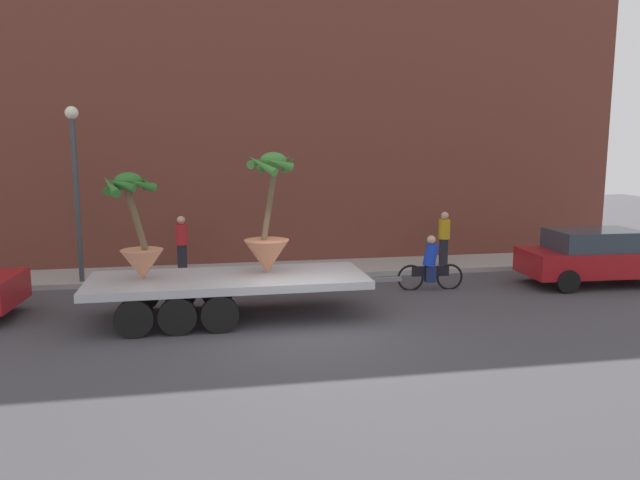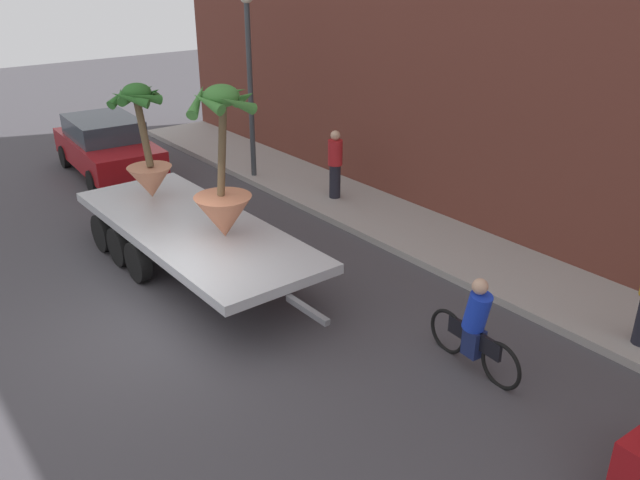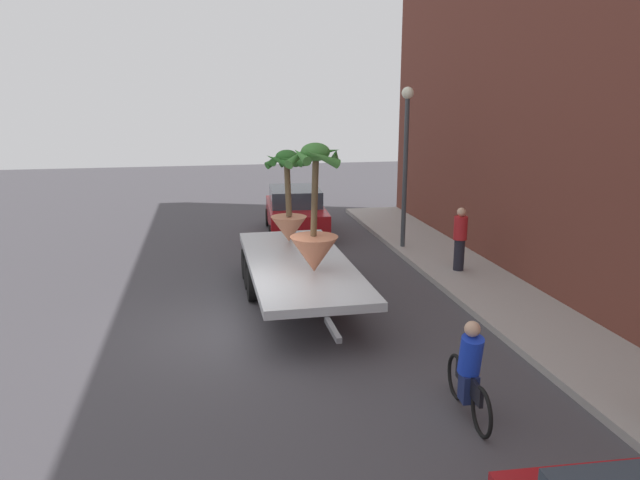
{
  "view_description": "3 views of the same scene",
  "coord_description": "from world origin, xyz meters",
  "px_view_note": "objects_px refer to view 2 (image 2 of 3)",
  "views": [
    {
      "loc": [
        -2.1,
        -12.44,
        4.02
      ],
      "look_at": [
        0.66,
        2.21,
        1.63
      ],
      "focal_mm": 34.35,
      "sensor_mm": 36.0,
      "label": 1
    },
    {
      "loc": [
        8.94,
        -3.71,
        5.79
      ],
      "look_at": [
        1.04,
        2.46,
        1.3
      ],
      "focal_mm": 36.08,
      "sensor_mm": 36.0,
      "label": 2
    },
    {
      "loc": [
        11.52,
        -0.62,
        4.76
      ],
      "look_at": [
        -0.78,
        1.75,
        1.67
      ],
      "focal_mm": 33.23,
      "sensor_mm": 36.0,
      "label": 3
    }
  ],
  "objects_px": {
    "potted_palm_rear": "(146,151)",
    "pedestrian_near_gate": "(335,163)",
    "flatbed_trailer": "(187,230)",
    "trailing_car": "(107,145)",
    "cyclist": "(475,329)",
    "street_lamp": "(249,61)",
    "potted_palm_middle": "(223,188)"
  },
  "relations": [
    {
      "from": "potted_palm_rear",
      "to": "cyclist",
      "type": "height_order",
      "value": "potted_palm_rear"
    },
    {
      "from": "potted_palm_rear",
      "to": "trailing_car",
      "type": "distance_m",
      "value": 5.21
    },
    {
      "from": "flatbed_trailer",
      "to": "cyclist",
      "type": "relative_size",
      "value": 3.97
    },
    {
      "from": "potted_palm_rear",
      "to": "pedestrian_near_gate",
      "type": "height_order",
      "value": "potted_palm_rear"
    },
    {
      "from": "pedestrian_near_gate",
      "to": "street_lamp",
      "type": "bearing_deg",
      "value": -166.76
    },
    {
      "from": "cyclist",
      "to": "pedestrian_near_gate",
      "type": "xyz_separation_m",
      "value": [
        -6.74,
        2.81,
        0.37
      ]
    },
    {
      "from": "potted_palm_rear",
      "to": "trailing_car",
      "type": "relative_size",
      "value": 0.54
    },
    {
      "from": "street_lamp",
      "to": "trailing_car",
      "type": "bearing_deg",
      "value": -135.98
    },
    {
      "from": "flatbed_trailer",
      "to": "potted_palm_middle",
      "type": "distance_m",
      "value": 1.69
    },
    {
      "from": "flatbed_trailer",
      "to": "street_lamp",
      "type": "bearing_deg",
      "value": 133.42
    },
    {
      "from": "street_lamp",
      "to": "potted_palm_rear",
      "type": "bearing_deg",
      "value": -62.92
    },
    {
      "from": "potted_palm_rear",
      "to": "potted_palm_middle",
      "type": "relative_size",
      "value": 0.85
    },
    {
      "from": "cyclist",
      "to": "pedestrian_near_gate",
      "type": "relative_size",
      "value": 1.08
    },
    {
      "from": "pedestrian_near_gate",
      "to": "street_lamp",
      "type": "height_order",
      "value": "street_lamp"
    },
    {
      "from": "cyclist",
      "to": "trailing_car",
      "type": "xyz_separation_m",
      "value": [
        -12.51,
        -0.76,
        0.16
      ]
    },
    {
      "from": "pedestrian_near_gate",
      "to": "potted_palm_middle",
      "type": "bearing_deg",
      "value": -63.7
    },
    {
      "from": "cyclist",
      "to": "trailing_car",
      "type": "distance_m",
      "value": 12.54
    },
    {
      "from": "flatbed_trailer",
      "to": "trailing_car",
      "type": "xyz_separation_m",
      "value": [
        -6.71,
        0.97,
        0.06
      ]
    },
    {
      "from": "flatbed_trailer",
      "to": "potted_palm_middle",
      "type": "bearing_deg",
      "value": 9.5
    },
    {
      "from": "flatbed_trailer",
      "to": "pedestrian_near_gate",
      "type": "relative_size",
      "value": 4.27
    },
    {
      "from": "flatbed_trailer",
      "to": "cyclist",
      "type": "xyz_separation_m",
      "value": [
        5.8,
        1.73,
        -0.1
      ]
    },
    {
      "from": "trailing_car",
      "to": "pedestrian_near_gate",
      "type": "height_order",
      "value": "pedestrian_near_gate"
    },
    {
      "from": "potted_palm_middle",
      "to": "trailing_car",
      "type": "bearing_deg",
      "value": 174.45
    },
    {
      "from": "flatbed_trailer",
      "to": "potted_palm_rear",
      "type": "distance_m",
      "value": 2.1
    },
    {
      "from": "flatbed_trailer",
      "to": "trailing_car",
      "type": "height_order",
      "value": "trailing_car"
    },
    {
      "from": "cyclist",
      "to": "trailing_car",
      "type": "height_order",
      "value": "trailing_car"
    },
    {
      "from": "potted_palm_rear",
      "to": "street_lamp",
      "type": "relative_size",
      "value": 0.5
    },
    {
      "from": "potted_palm_middle",
      "to": "street_lamp",
      "type": "bearing_deg",
      "value": 142.96
    },
    {
      "from": "trailing_car",
      "to": "pedestrian_near_gate",
      "type": "distance_m",
      "value": 6.79
    },
    {
      "from": "pedestrian_near_gate",
      "to": "trailing_car",
      "type": "bearing_deg",
      "value": -148.27
    },
    {
      "from": "cyclist",
      "to": "street_lamp",
      "type": "relative_size",
      "value": 0.38
    },
    {
      "from": "potted_palm_middle",
      "to": "street_lamp",
      "type": "relative_size",
      "value": 0.58
    }
  ]
}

